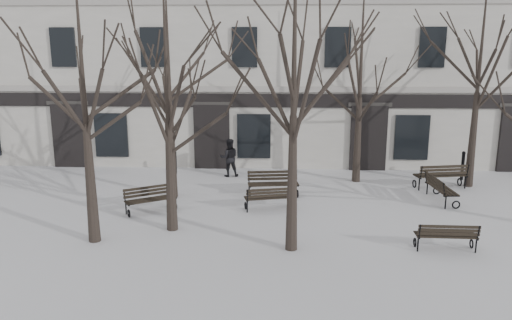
# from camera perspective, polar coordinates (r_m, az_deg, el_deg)

# --- Properties ---
(ground) EXTENTS (100.00, 100.00, 0.00)m
(ground) POSITION_cam_1_polar(r_m,az_deg,el_deg) (15.10, 4.36, -8.23)
(ground) COLOR silver
(ground) RESTS_ON ground
(building) EXTENTS (40.40, 10.20, 11.40)m
(building) POSITION_cam_1_polar(r_m,az_deg,el_deg) (27.06, 3.78, 12.98)
(building) COLOR beige
(building) RESTS_ON ground
(tree_0) EXTENTS (5.65, 5.65, 8.07)m
(tree_0) POSITION_cam_1_polar(r_m,az_deg,el_deg) (14.14, -19.33, 10.61)
(tree_0) COLOR black
(tree_0) RESTS_ON ground
(tree_1) EXTENTS (5.41, 5.41, 7.73)m
(tree_1) POSITION_cam_1_polar(r_m,az_deg,el_deg) (14.53, -10.22, 10.31)
(tree_1) COLOR black
(tree_1) RESTS_ON ground
(tree_2) EXTENTS (6.13, 6.13, 8.76)m
(tree_2) POSITION_cam_1_polar(r_m,az_deg,el_deg) (12.82, 4.42, 13.06)
(tree_2) COLOR black
(tree_2) RESTS_ON ground
(tree_4) EXTENTS (5.63, 5.63, 8.05)m
(tree_4) POSITION_cam_1_polar(r_m,az_deg,el_deg) (17.99, -10.01, 11.40)
(tree_4) COLOR black
(tree_4) RESTS_ON ground
(tree_5) EXTENTS (5.79, 5.79, 8.27)m
(tree_5) POSITION_cam_1_polar(r_m,az_deg,el_deg) (20.30, 11.97, 11.84)
(tree_5) COLOR black
(tree_5) RESTS_ON ground
(tree_6) EXTENTS (6.19, 6.19, 8.84)m
(tree_6) POSITION_cam_1_polar(r_m,az_deg,el_deg) (20.93, 24.41, 12.00)
(tree_6) COLOR black
(tree_6) RESTS_ON ground
(bench_0) EXTENTS (1.73, 1.39, 0.85)m
(bench_0) POSITION_cam_1_polar(r_m,az_deg,el_deg) (17.11, -12.00, -4.31)
(bench_0) COLOR black
(bench_0) RESTS_ON ground
(bench_1) EXTENTS (1.74, 0.98, 0.83)m
(bench_1) POSITION_cam_1_polar(r_m,az_deg,el_deg) (16.90, 1.55, -4.27)
(bench_1) COLOR black
(bench_1) RESTS_ON ground
(bench_2) EXTENTS (1.63, 0.62, 0.81)m
(bench_2) POSITION_cam_1_polar(r_m,az_deg,el_deg) (14.56, 20.94, -8.03)
(bench_2) COLOR black
(bench_2) RESTS_ON ground
(bench_3) EXTENTS (1.92, 0.91, 0.93)m
(bench_3) POSITION_cam_1_polar(r_m,az_deg,el_deg) (18.44, 1.96, -2.63)
(bench_3) COLOR black
(bench_3) RESTS_ON ground
(bench_4) EXTENTS (2.10, 1.08, 1.01)m
(bench_4) POSITION_cam_1_polar(r_m,az_deg,el_deg) (20.70, 20.42, -1.61)
(bench_4) COLOR black
(bench_4) RESTS_ON ground
(bench_5) EXTENTS (0.80, 1.88, 0.92)m
(bench_5) POSITION_cam_1_polar(r_m,az_deg,el_deg) (19.00, 20.27, -2.99)
(bench_5) COLOR black
(bench_5) RESTS_ON ground
(bollard_a) EXTENTS (0.13, 0.13, 0.98)m
(bollard_a) POSITION_cam_1_polar(r_m,az_deg,el_deg) (22.08, -9.19, -0.16)
(bollard_a) COLOR black
(bollard_a) RESTS_ON ground
(bollard_b) EXTENTS (0.16, 0.16, 1.22)m
(bollard_b) POSITION_cam_1_polar(r_m,az_deg,el_deg) (22.39, 22.55, -0.48)
(bollard_b) COLOR black
(bollard_b) RESTS_ON ground
(pedestrian_b) EXTENTS (0.88, 0.74, 1.63)m
(pedestrian_b) POSITION_cam_1_polar(r_m,az_deg,el_deg) (21.43, -3.06, -1.85)
(pedestrian_b) COLOR black
(pedestrian_b) RESTS_ON ground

